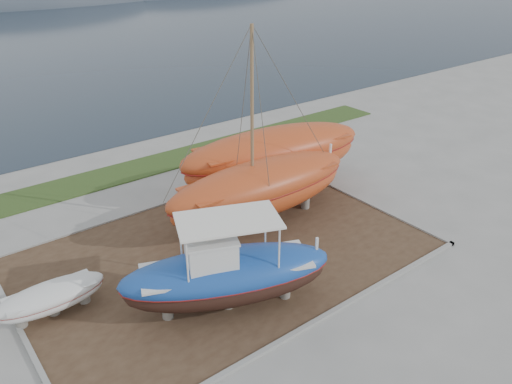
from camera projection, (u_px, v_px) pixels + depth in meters
ground at (280, 296)px, 20.66m from camera, size 140.00×140.00×0.00m
dirt_patch at (225, 253)px, 23.47m from camera, size 18.00×12.00×0.06m
curb_frame at (225, 252)px, 23.45m from camera, size 18.60×12.60×0.15m
grass_strip at (122, 173)px, 31.60m from camera, size 44.00×3.00×0.08m
blue_caique at (227, 265)px, 19.08m from camera, size 8.66×5.54×4.00m
white_dinghy at (52, 300)px, 19.33m from camera, size 4.24×1.66×1.27m
orange_sailboat at (261, 133)px, 23.61m from camera, size 10.59×3.48×9.99m
orange_bare_hull at (274, 162)px, 28.43m from camera, size 11.75×5.01×3.73m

